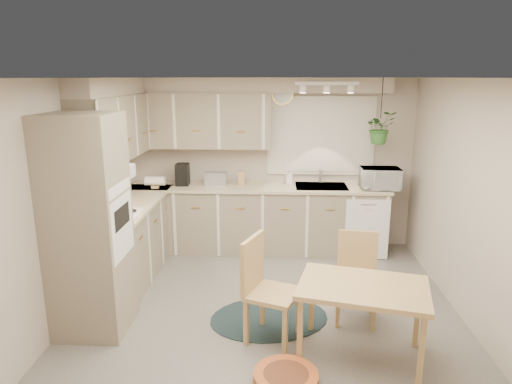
{
  "coord_description": "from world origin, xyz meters",
  "views": [
    {
      "loc": [
        0.09,
        -4.35,
        2.41
      ],
      "look_at": [
        -0.14,
        0.55,
        1.17
      ],
      "focal_mm": 32.0,
      "sensor_mm": 36.0,
      "label": 1
    }
  ],
  "objects_px": {
    "pet_bed": "(286,380)",
    "microwave": "(380,176)",
    "braided_rug": "(269,318)",
    "chair_back": "(357,279)",
    "dining_table": "(361,321)",
    "chair_left": "(273,291)"
  },
  "relations": [
    {
      "from": "dining_table",
      "to": "chair_left",
      "type": "bearing_deg",
      "value": 163.09
    },
    {
      "from": "chair_left",
      "to": "pet_bed",
      "type": "relative_size",
      "value": 1.89
    },
    {
      "from": "chair_back",
      "to": "braided_rug",
      "type": "bearing_deg",
      "value": 8.96
    },
    {
      "from": "pet_bed",
      "to": "dining_table",
      "type": "bearing_deg",
      "value": 34.13
    },
    {
      "from": "chair_left",
      "to": "microwave",
      "type": "distance_m",
      "value": 2.69
    },
    {
      "from": "chair_back",
      "to": "pet_bed",
      "type": "distance_m",
      "value": 1.35
    },
    {
      "from": "dining_table",
      "to": "chair_left",
      "type": "relative_size",
      "value": 1.09
    },
    {
      "from": "chair_left",
      "to": "pet_bed",
      "type": "bearing_deg",
      "value": 30.57
    },
    {
      "from": "dining_table",
      "to": "chair_back",
      "type": "xyz_separation_m",
      "value": [
        0.06,
        0.62,
        0.11
      ]
    },
    {
      "from": "pet_bed",
      "to": "microwave",
      "type": "bearing_deg",
      "value": 65.83
    },
    {
      "from": "chair_left",
      "to": "microwave",
      "type": "bearing_deg",
      "value": 168.81
    },
    {
      "from": "microwave",
      "to": "chair_back",
      "type": "bearing_deg",
      "value": -107.66
    },
    {
      "from": "chair_back",
      "to": "microwave",
      "type": "height_order",
      "value": "microwave"
    },
    {
      "from": "chair_back",
      "to": "pet_bed",
      "type": "relative_size",
      "value": 1.71
    },
    {
      "from": "braided_rug",
      "to": "microwave",
      "type": "bearing_deg",
      "value": 51.69
    },
    {
      "from": "pet_bed",
      "to": "microwave",
      "type": "distance_m",
      "value": 3.34
    },
    {
      "from": "pet_bed",
      "to": "microwave",
      "type": "height_order",
      "value": "microwave"
    },
    {
      "from": "pet_bed",
      "to": "chair_back",
      "type": "bearing_deg",
      "value": 56.14
    },
    {
      "from": "chair_left",
      "to": "microwave",
      "type": "relative_size",
      "value": 1.92
    },
    {
      "from": "braided_rug",
      "to": "pet_bed",
      "type": "bearing_deg",
      "value": -81.72
    },
    {
      "from": "dining_table",
      "to": "braided_rug",
      "type": "distance_m",
      "value": 1.07
    },
    {
      "from": "dining_table",
      "to": "chair_left",
      "type": "height_order",
      "value": "chair_left"
    }
  ]
}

